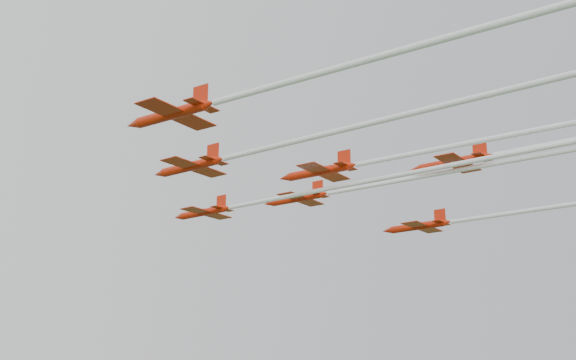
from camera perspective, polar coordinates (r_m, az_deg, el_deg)
jet_lead at (r=95.49m, az=0.76°, el=-1.15°), size 23.39×60.92×2.56m
jet_row2_left at (r=79.56m, az=-1.21°, el=2.65°), size 20.43×51.32×2.67m
jet_row2_right at (r=101.67m, az=6.52°, el=-0.44°), size 21.37×50.91×2.69m
jet_row3_left at (r=64.52m, az=1.69°, el=8.22°), size 26.14×60.48×2.77m
jet_row3_mid at (r=86.04m, az=11.30°, el=2.34°), size 25.01×58.05×2.73m
jet_row3_right at (r=112.51m, az=14.65°, el=-2.93°), size 18.08×45.58×2.81m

